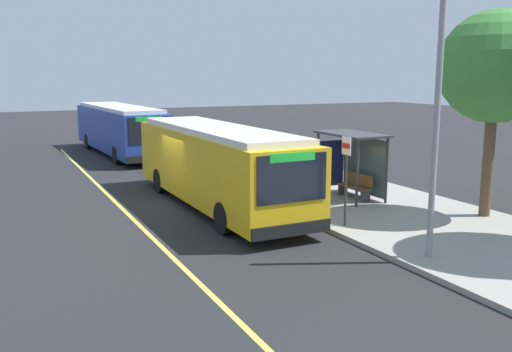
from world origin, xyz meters
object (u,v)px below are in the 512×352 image
(transit_bus_second, at_px, (119,128))
(waiting_bench, at_px, (356,186))
(pedestrian_commuter, at_px, (287,170))
(transit_bus_main, at_px, (216,163))
(route_sign_post, at_px, (346,168))

(transit_bus_second, height_order, waiting_bench, transit_bus_second)
(waiting_bench, bearing_deg, pedestrian_commuter, -129.99)
(waiting_bench, bearing_deg, transit_bus_main, -107.64)
(transit_bus_main, height_order, pedestrian_commuter, transit_bus_main)
(transit_bus_second, xyz_separation_m, waiting_bench, (16.73, 5.25, -0.98))
(waiting_bench, height_order, route_sign_post, route_sign_post)
(transit_bus_main, height_order, route_sign_post, same)
(route_sign_post, bearing_deg, transit_bus_second, -172.39)
(waiting_bench, xyz_separation_m, route_sign_post, (3.03, -2.61, 1.32))
(route_sign_post, relative_size, pedestrian_commuter, 1.66)
(transit_bus_second, xyz_separation_m, pedestrian_commuter, (15.04, 3.23, -0.50))
(route_sign_post, distance_m, pedestrian_commuter, 4.84)
(transit_bus_second, height_order, pedestrian_commuter, transit_bus_second)
(waiting_bench, xyz_separation_m, pedestrian_commuter, (-1.70, -2.02, 0.48))
(transit_bus_second, distance_m, pedestrian_commuter, 15.39)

